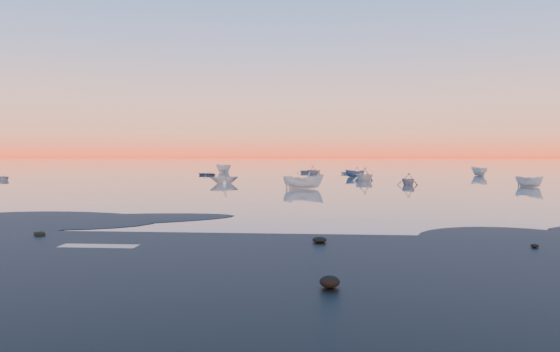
# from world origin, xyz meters

# --- Properties ---
(ground) EXTENTS (600.00, 600.00, 0.00)m
(ground) POSITION_xyz_m (0.00, 100.00, 0.00)
(ground) COLOR #70655D
(ground) RESTS_ON ground
(mud_lobes) EXTENTS (140.00, 6.00, 0.07)m
(mud_lobes) POSITION_xyz_m (0.00, -1.00, 0.01)
(mud_lobes) COLOR black
(mud_lobes) RESTS_ON ground
(moored_fleet) EXTENTS (124.00, 58.00, 1.20)m
(moored_fleet) POSITION_xyz_m (0.00, 53.00, 0.00)
(moored_fleet) COLOR #B9B8B4
(moored_fleet) RESTS_ON ground
(boat_near_center) EXTENTS (1.83, 4.14, 1.42)m
(boat_near_center) POSITION_xyz_m (-0.83, 28.23, 0.00)
(boat_near_center) COLOR #B9B8B4
(boat_near_center) RESTS_ON ground
(boat_near_right) EXTENTS (4.12, 3.54, 1.33)m
(boat_near_right) POSITION_xyz_m (6.37, 45.52, 0.00)
(boat_near_right) COLOR #B9B8B4
(boat_near_right) RESTS_ON ground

